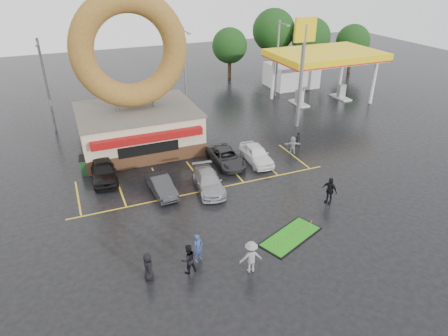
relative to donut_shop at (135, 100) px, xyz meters
name	(u,v)px	position (x,y,z in m)	size (l,w,h in m)	color
ground	(225,214)	(3.00, -12.97, -4.46)	(120.00, 120.00, 0.00)	black
donut_shop	(135,100)	(0.00, 0.00, 0.00)	(10.20, 8.70, 13.50)	#472B19
gas_station	(310,65)	(23.00, 7.97, -0.77)	(12.30, 13.65, 5.90)	silver
shell_sign	(303,53)	(16.00, -0.97, 2.91)	(2.20, 0.36, 10.60)	slate
streetlight_left	(46,84)	(-7.00, 6.95, 0.32)	(0.40, 2.21, 9.00)	slate
streetlight_mid	(185,68)	(7.00, 7.95, 0.32)	(0.40, 2.21, 9.00)	slate
streetlight_right	(278,57)	(19.00, 8.95, 0.32)	(0.40, 2.21, 9.00)	slate
tree_far_a	(311,37)	(29.00, 17.03, 0.72)	(5.60, 5.60, 8.00)	#332114
tree_far_b	(353,42)	(35.00, 15.03, 0.07)	(4.90, 4.90, 7.00)	#332114
tree_far_c	(274,30)	(25.00, 21.03, 1.37)	(6.30, 6.30, 9.00)	#332114
tree_far_d	(230,46)	(17.00, 19.03, 0.07)	(4.90, 4.90, 7.00)	#332114
car_black	(103,171)	(-3.85, -4.97, -3.68)	(1.85, 4.60, 1.57)	black
car_dgrey	(161,185)	(-0.25, -8.68, -3.82)	(1.37, 3.94, 1.30)	#29292B
car_silver	(208,182)	(3.12, -9.47, -3.81)	(1.84, 4.53, 1.31)	#9D9DA2
car_grey	(226,157)	(5.92, -6.15, -3.82)	(2.14, 4.64, 1.29)	#29292C
car_white	(256,154)	(8.43, -6.78, -3.73)	(1.74, 4.33, 1.47)	white
person_blue	(198,248)	(-0.18, -16.69, -3.58)	(0.64, 0.42, 1.76)	navy
person_blackjkt	(188,259)	(-0.99, -17.38, -3.57)	(0.87, 0.68, 1.79)	black
person_hoodie	(251,257)	(2.18, -18.60, -3.50)	(1.25, 0.72, 1.94)	gray
person_bystander	(148,267)	(-3.11, -17.05, -3.65)	(0.79, 0.52, 1.62)	black
person_cameraman	(329,190)	(10.30, -14.39, -3.48)	(1.15, 0.48, 1.96)	black
person_walker_near	(293,145)	(12.13, -6.48, -3.67)	(1.48, 0.47, 1.59)	#99999C
person_walker_far	(298,140)	(13.17, -5.64, -3.67)	(0.58, 0.38, 1.59)	black
dumpster	(93,165)	(-4.50, -3.32, -3.81)	(1.80, 1.20, 1.30)	#1B4622
putting_green	(291,236)	(5.79, -16.83, -4.43)	(4.63, 3.33, 0.53)	black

